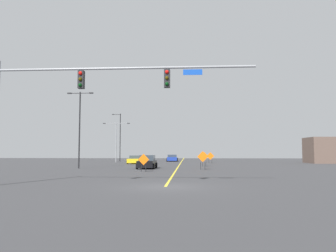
{
  "coord_description": "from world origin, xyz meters",
  "views": [
    {
      "loc": [
        1.3,
        -18.51,
        2.01
      ],
      "look_at": [
        -0.99,
        18.29,
        4.82
      ],
      "focal_mm": 34.96,
      "sensor_mm": 36.0,
      "label": 1
    }
  ],
  "objects_px": {
    "construction_sign_right_shoulder": "(203,158)",
    "construction_sign_median_far": "(210,156)",
    "street_lamp_near_left": "(80,124)",
    "street_lamp_mid_right": "(116,138)",
    "car_yellow_passing": "(135,160)",
    "construction_sign_right_lane": "(144,160)",
    "street_lamp_near_right": "(120,135)",
    "traffic_signal_assembly": "(82,90)",
    "car_black_near": "(147,162)",
    "car_blue_mid": "(172,158)",
    "construction_sign_left_shoulder": "(204,157)"
  },
  "relations": [
    {
      "from": "construction_sign_median_far",
      "to": "car_black_near",
      "type": "relative_size",
      "value": 0.45
    },
    {
      "from": "construction_sign_median_far",
      "to": "construction_sign_right_shoulder",
      "type": "bearing_deg",
      "value": -96.39
    },
    {
      "from": "street_lamp_near_right",
      "to": "construction_sign_right_lane",
      "type": "bearing_deg",
      "value": -73.83
    },
    {
      "from": "street_lamp_mid_right",
      "to": "construction_sign_right_lane",
      "type": "xyz_separation_m",
      "value": [
        8.34,
        -25.18,
        -3.23
      ]
    },
    {
      "from": "construction_sign_right_lane",
      "to": "car_yellow_passing",
      "type": "height_order",
      "value": "construction_sign_right_lane"
    },
    {
      "from": "street_lamp_near_right",
      "to": "construction_sign_left_shoulder",
      "type": "distance_m",
      "value": 25.3
    },
    {
      "from": "car_yellow_passing",
      "to": "street_lamp_mid_right",
      "type": "bearing_deg",
      "value": 129.32
    },
    {
      "from": "construction_sign_left_shoulder",
      "to": "car_black_near",
      "type": "xyz_separation_m",
      "value": [
        -6.74,
        -5.24,
        -0.5
      ]
    },
    {
      "from": "street_lamp_near_right",
      "to": "construction_sign_right_shoulder",
      "type": "distance_m",
      "value": 30.86
    },
    {
      "from": "construction_sign_right_lane",
      "to": "construction_sign_median_far",
      "type": "distance_m",
      "value": 23.11
    },
    {
      "from": "traffic_signal_assembly",
      "to": "construction_sign_left_shoulder",
      "type": "bearing_deg",
      "value": 71.11
    },
    {
      "from": "street_lamp_near_right",
      "to": "construction_sign_left_shoulder",
      "type": "height_order",
      "value": "street_lamp_near_right"
    },
    {
      "from": "construction_sign_right_shoulder",
      "to": "construction_sign_median_far",
      "type": "height_order",
      "value": "construction_sign_right_shoulder"
    },
    {
      "from": "car_black_near",
      "to": "construction_sign_right_shoulder",
      "type": "bearing_deg",
      "value": -16.02
    },
    {
      "from": "car_black_near",
      "to": "construction_sign_median_far",
      "type": "bearing_deg",
      "value": 62.83
    },
    {
      "from": "car_yellow_passing",
      "to": "construction_sign_right_shoulder",
      "type": "bearing_deg",
      "value": -58.3
    },
    {
      "from": "traffic_signal_assembly",
      "to": "car_blue_mid",
      "type": "distance_m",
      "value": 45.21
    },
    {
      "from": "construction_sign_left_shoulder",
      "to": "construction_sign_median_far",
      "type": "bearing_deg",
      "value": 82.1
    },
    {
      "from": "traffic_signal_assembly",
      "to": "car_black_near",
      "type": "bearing_deg",
      "value": 85.54
    },
    {
      "from": "construction_sign_left_shoulder",
      "to": "car_blue_mid",
      "type": "height_order",
      "value": "construction_sign_left_shoulder"
    },
    {
      "from": "street_lamp_mid_right",
      "to": "construction_sign_median_far",
      "type": "xyz_separation_m",
      "value": [
        16.21,
        -3.45,
        -3.21
      ]
    },
    {
      "from": "street_lamp_near_left",
      "to": "construction_sign_right_shoulder",
      "type": "bearing_deg",
      "value": -6.31
    },
    {
      "from": "construction_sign_left_shoulder",
      "to": "car_blue_mid",
      "type": "relative_size",
      "value": 0.43
    },
    {
      "from": "street_lamp_near_right",
      "to": "construction_sign_median_far",
      "type": "xyz_separation_m",
      "value": [
        16.78,
        -8.98,
        -3.91
      ]
    },
    {
      "from": "traffic_signal_assembly",
      "to": "construction_sign_right_shoulder",
      "type": "bearing_deg",
      "value": 65.54
    },
    {
      "from": "street_lamp_near_left",
      "to": "street_lamp_mid_right",
      "type": "distance_m",
      "value": 19.76
    },
    {
      "from": "construction_sign_right_lane",
      "to": "construction_sign_right_shoulder",
      "type": "bearing_deg",
      "value": 33.41
    },
    {
      "from": "construction_sign_right_lane",
      "to": "street_lamp_near_right",
      "type": "bearing_deg",
      "value": 106.17
    },
    {
      "from": "street_lamp_near_right",
      "to": "street_lamp_mid_right",
      "type": "relative_size",
      "value": 1.32
    },
    {
      "from": "construction_sign_median_far",
      "to": "construction_sign_right_lane",
      "type": "bearing_deg",
      "value": -109.92
    },
    {
      "from": "traffic_signal_assembly",
      "to": "street_lamp_near_left",
      "type": "distance_m",
      "value": 19.59
    },
    {
      "from": "construction_sign_left_shoulder",
      "to": "street_lamp_near_left",
      "type": "bearing_deg",
      "value": -159.48
    },
    {
      "from": "street_lamp_near_left",
      "to": "car_blue_mid",
      "type": "height_order",
      "value": "street_lamp_near_left"
    },
    {
      "from": "car_black_near",
      "to": "car_blue_mid",
      "type": "xyz_separation_m",
      "value": [
        1.59,
        26.09,
        -0.07
      ]
    },
    {
      "from": "street_lamp_mid_right",
      "to": "construction_sign_right_shoulder",
      "type": "bearing_deg",
      "value": -56.29
    },
    {
      "from": "street_lamp_near_left",
      "to": "street_lamp_mid_right",
      "type": "relative_size",
      "value": 1.27
    },
    {
      "from": "construction_sign_right_shoulder",
      "to": "construction_sign_left_shoulder",
      "type": "distance_m",
      "value": 7.05
    },
    {
      "from": "car_black_near",
      "to": "street_lamp_near_left",
      "type": "bearing_deg",
      "value": -178.31
    },
    {
      "from": "construction_sign_right_lane",
      "to": "car_blue_mid",
      "type": "relative_size",
      "value": 0.39
    },
    {
      "from": "car_black_near",
      "to": "car_blue_mid",
      "type": "distance_m",
      "value": 26.14
    },
    {
      "from": "street_lamp_near_right",
      "to": "construction_sign_right_lane",
      "type": "height_order",
      "value": "street_lamp_near_right"
    },
    {
      "from": "construction_sign_right_lane",
      "to": "construction_sign_median_far",
      "type": "xyz_separation_m",
      "value": [
        7.88,
        21.73,
        0.03
      ]
    },
    {
      "from": "street_lamp_near_right",
      "to": "car_blue_mid",
      "type": "height_order",
      "value": "street_lamp_near_right"
    },
    {
      "from": "construction_sign_right_lane",
      "to": "construction_sign_right_shoulder",
      "type": "xyz_separation_m",
      "value": [
        5.88,
        3.88,
        0.19
      ]
    },
    {
      "from": "construction_sign_right_shoulder",
      "to": "car_black_near",
      "type": "height_order",
      "value": "construction_sign_right_shoulder"
    },
    {
      "from": "traffic_signal_assembly",
      "to": "construction_sign_median_far",
      "type": "distance_m",
      "value": 36.4
    },
    {
      "from": "street_lamp_near_left",
      "to": "construction_sign_median_far",
      "type": "xyz_separation_m",
      "value": [
        16.11,
        16.29,
        -4.06
      ]
    },
    {
      "from": "construction_sign_right_shoulder",
      "to": "car_black_near",
      "type": "relative_size",
      "value": 0.5
    },
    {
      "from": "car_yellow_passing",
      "to": "car_blue_mid",
      "type": "height_order",
      "value": "car_blue_mid"
    },
    {
      "from": "street_lamp_mid_right",
      "to": "car_yellow_passing",
      "type": "bearing_deg",
      "value": -50.68
    }
  ]
}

